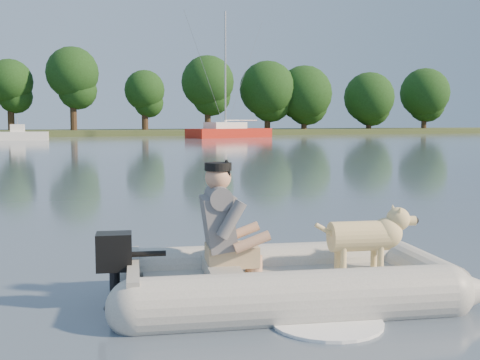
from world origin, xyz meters
name	(u,v)px	position (x,y,z in m)	size (l,w,h in m)	color
water	(280,283)	(0.00, 0.00, 0.00)	(160.00, 160.00, 0.00)	slate
shore_bank	(36,133)	(0.00, 62.00, 0.25)	(160.00, 12.00, 0.70)	#47512D
treeline	(133,87)	(10.20, 61.06, 5.29)	(93.34, 7.35, 9.27)	#332316
dinghy	(295,237)	(-0.08, -0.51, 0.54)	(4.37, 3.10, 1.28)	#9C9C97
man	(221,219)	(-0.71, -0.34, 0.71)	(0.67, 0.57, 0.99)	slate
dog	(359,241)	(0.51, -0.57, 0.48)	(0.86, 0.30, 0.57)	tan
outboard_motor	(115,274)	(-1.59, -0.22, 0.29)	(0.38, 0.27, 0.72)	black
motorboat	(20,130)	(-1.78, 46.26, 0.86)	(4.48, 1.72, 1.90)	white
sailboat	(229,132)	(16.75, 48.29, 0.52)	(8.95, 5.40, 11.81)	#AA2013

